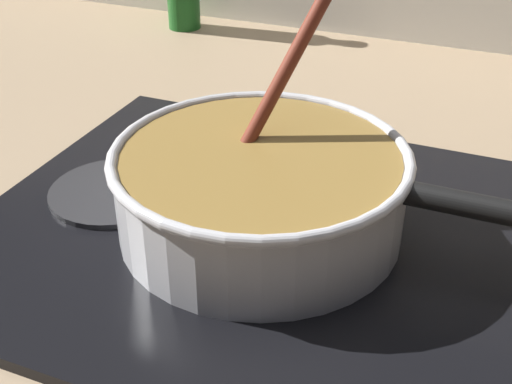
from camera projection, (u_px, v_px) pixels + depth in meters
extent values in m
cube|color=#9E8466|center=(201.00, 342.00, 0.58)|extent=(2.40, 1.60, 0.04)
cube|color=black|center=(256.00, 232.00, 0.68)|extent=(0.56, 0.48, 0.01)
torus|color=#592D0C|center=(256.00, 224.00, 0.67)|extent=(0.17, 0.17, 0.01)
cylinder|color=#262628|center=(113.00, 192.00, 0.73)|extent=(0.14, 0.14, 0.01)
cylinder|color=silver|center=(256.00, 192.00, 0.65)|extent=(0.27, 0.27, 0.08)
cylinder|color=olive|center=(256.00, 188.00, 0.65)|extent=(0.26, 0.26, 0.08)
torus|color=silver|center=(256.00, 154.00, 0.63)|extent=(0.29, 0.29, 0.01)
cylinder|color=black|center=(495.00, 210.00, 0.57)|extent=(0.16, 0.02, 0.02)
cylinder|color=#EDD88C|center=(343.00, 134.00, 0.69)|extent=(0.03, 0.03, 0.01)
cylinder|color=#EDD88C|center=(261.00, 145.00, 0.67)|extent=(0.04, 0.04, 0.01)
cylinder|color=#EDD88C|center=(214.00, 203.00, 0.58)|extent=(0.03, 0.03, 0.01)
cylinder|color=beige|center=(196.00, 135.00, 0.69)|extent=(0.03, 0.03, 0.01)
cylinder|color=beige|center=(280.00, 180.00, 0.61)|extent=(0.03, 0.03, 0.01)
cylinder|color=maroon|center=(298.00, 48.00, 0.64)|extent=(0.09, 0.13, 0.20)
cube|color=brown|center=(239.00, 157.00, 0.66)|extent=(0.05, 0.05, 0.01)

